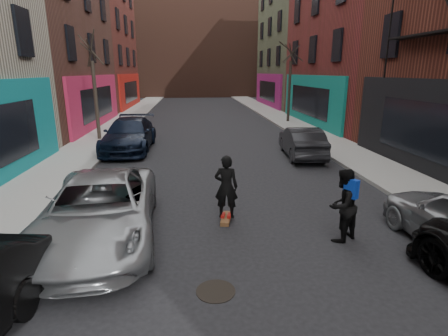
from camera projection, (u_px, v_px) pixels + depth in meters
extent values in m
cube|color=gray|center=(133.00, 114.00, 31.00)|extent=(2.50, 84.00, 0.13)
cube|color=gray|center=(271.00, 113.00, 32.14)|extent=(2.50, 84.00, 0.13)
cube|color=#47281E|center=(196.00, 50.00, 54.66)|extent=(40.00, 10.00, 14.00)
imported|color=gray|center=(100.00, 209.00, 7.93)|extent=(2.83, 5.42, 1.46)
imported|color=black|center=(129.00, 135.00, 17.04)|extent=(2.24, 5.35, 1.54)
imported|color=black|center=(302.00, 142.00, 15.73)|extent=(1.78, 4.21, 1.35)
cube|color=brown|center=(226.00, 219.00, 9.09)|extent=(0.38, 0.83, 0.10)
imported|color=black|center=(226.00, 187.00, 8.85)|extent=(0.67, 0.51, 1.65)
imported|color=black|center=(342.00, 205.00, 7.84)|extent=(1.03, 0.97, 1.69)
cube|color=#0C30A9|center=(351.00, 188.00, 7.58)|extent=(0.28, 0.33, 0.42)
cylinder|color=black|center=(216.00, 291.00, 6.16)|extent=(0.88, 0.88, 0.01)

